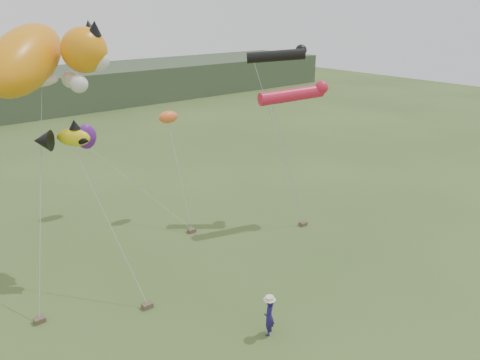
% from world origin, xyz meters
% --- Properties ---
extents(ground, '(120.00, 120.00, 0.00)m').
position_xyz_m(ground, '(0.00, 0.00, 0.00)').
color(ground, '#385123').
rests_on(ground, ground).
extents(festival_attendant, '(0.62, 0.57, 1.43)m').
position_xyz_m(festival_attendant, '(-0.42, 0.19, 0.72)').
color(festival_attendant, '#1E1654').
rests_on(festival_attendant, ground).
extents(sandbag_anchors, '(14.28, 6.05, 0.19)m').
position_xyz_m(sandbag_anchors, '(-1.54, 5.34, 0.10)').
color(sandbag_anchors, brown).
rests_on(sandbag_anchors, ground).
extents(cat_kite, '(6.35, 5.22, 3.62)m').
position_xyz_m(cat_kite, '(-3.99, 9.64, 8.86)').
color(cat_kite, orange).
rests_on(cat_kite, ground).
extents(fish_kite, '(2.30, 1.51, 1.10)m').
position_xyz_m(fish_kite, '(-3.95, 8.28, 5.97)').
color(fish_kite, yellow).
rests_on(fish_kite, ground).
extents(tube_kites, '(3.65, 3.34, 2.71)m').
position_xyz_m(tube_kites, '(7.14, 7.00, 7.37)').
color(tube_kites, black).
rests_on(tube_kites, ground).
extents(misc_kites, '(4.39, 3.65, 2.08)m').
position_xyz_m(misc_kites, '(0.17, 13.32, 4.59)').
color(misc_kites, orange).
rests_on(misc_kites, ground).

